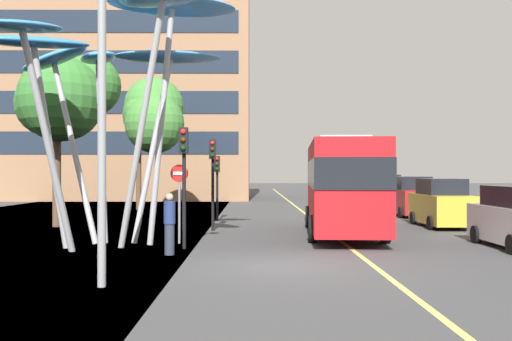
# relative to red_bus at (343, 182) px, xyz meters

# --- Properties ---
(ground) EXTENTS (120.00, 240.00, 0.10)m
(ground) POSITION_rel_red_bus_xyz_m (-3.43, -7.52, -2.11)
(ground) COLOR #424244
(red_bus) EXTENTS (3.25, 9.88, 3.78)m
(red_bus) POSITION_rel_red_bus_xyz_m (0.00, 0.00, 0.00)
(red_bus) COLOR red
(red_bus) RESTS_ON ground
(leaf_sculpture) EXTENTS (8.72, 9.05, 8.44)m
(leaf_sculpture) POSITION_rel_red_bus_xyz_m (-8.16, -3.26, 4.50)
(leaf_sculpture) COLOR #9EA0A5
(leaf_sculpture) RESTS_ON ground
(traffic_light_kerb_near) EXTENTS (0.28, 0.42, 3.84)m
(traffic_light_kerb_near) POSITION_rel_red_bus_xyz_m (-5.68, -4.25, 0.71)
(traffic_light_kerb_near) COLOR black
(traffic_light_kerb_near) RESTS_ON ground
(traffic_light_kerb_far) EXTENTS (0.28, 0.42, 3.78)m
(traffic_light_kerb_far) POSITION_rel_red_bus_xyz_m (-5.16, 1.58, 0.67)
(traffic_light_kerb_far) COLOR black
(traffic_light_kerb_far) RESTS_ON ground
(traffic_light_island_mid) EXTENTS (0.28, 0.42, 3.25)m
(traffic_light_island_mid) POSITION_rel_red_bus_xyz_m (-5.27, 6.59, 0.30)
(traffic_light_island_mid) COLOR black
(traffic_light_island_mid) RESTS_ON ground
(car_parked_far) EXTENTS (1.97, 4.34, 2.15)m
(car_parked_far) POSITION_rel_red_bus_xyz_m (4.90, 3.27, -1.05)
(car_parked_far) COLOR gold
(car_parked_far) RESTS_ON ground
(car_side_street) EXTENTS (2.02, 4.23, 2.20)m
(car_side_street) POSITION_rel_red_bus_xyz_m (5.31, 9.66, -1.03)
(car_side_street) COLOR maroon
(car_side_street) RESTS_ON ground
(car_far_side) EXTENTS (1.93, 4.11, 2.29)m
(car_far_side) POSITION_rel_red_bus_xyz_m (5.23, 15.87, -1.00)
(car_far_side) COLOR gold
(car_far_side) RESTS_ON ground
(street_lamp) EXTENTS (1.40, 0.44, 8.85)m
(street_lamp) POSITION_rel_red_bus_xyz_m (-6.45, -10.38, 3.43)
(street_lamp) COLOR gray
(street_lamp) RESTS_ON ground
(tree_pavement_near) EXTENTS (4.59, 5.11, 7.93)m
(tree_pavement_near) POSITION_rel_red_bus_xyz_m (-11.93, 3.59, 3.74)
(tree_pavement_near) COLOR brown
(tree_pavement_near) RESTS_ON ground
(tree_pavement_far) EXTENTS (4.16, 5.19, 8.71)m
(tree_pavement_far) POSITION_rel_red_bus_xyz_m (-9.98, 15.31, 4.11)
(tree_pavement_far) COLOR brown
(tree_pavement_far) RESTS_ON ground
(pedestrian) EXTENTS (0.34, 0.34, 1.81)m
(pedestrian) POSITION_rel_red_bus_xyz_m (-5.95, -5.53, -1.15)
(pedestrian) COLOR #2D3342
(pedestrian) RESTS_ON ground
(no_entry_sign) EXTENTS (0.60, 0.12, 2.70)m
(no_entry_sign) POSITION_rel_red_bus_xyz_m (-6.01, -2.74, -0.27)
(no_entry_sign) COLOR gray
(no_entry_sign) RESTS_ON ground
(backdrop_building) EXTENTS (27.93, 13.51, 20.31)m
(backdrop_building) POSITION_rel_red_bus_xyz_m (-17.76, 33.04, 8.10)
(backdrop_building) COLOR #936B4C
(backdrop_building) RESTS_ON ground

